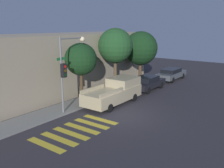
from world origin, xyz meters
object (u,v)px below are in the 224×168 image
Objects in this scene: sedan_near_corner at (147,83)px; tree_near_corner at (81,59)px; pickup_truck at (115,92)px; tree_far_end at (141,48)px; tree_midblock at (115,46)px; traffic_light_pole at (68,63)px; sedan_middle at (171,74)px.

sedan_near_corner is 7.51m from tree_near_corner.
tree_far_end is at bearing 15.80° from pickup_truck.
tree_midblock is 1.07× the size of tree_far_end.
tree_near_corner is at bearing 125.19° from pickup_truck.
pickup_truck is (3.65, -1.27, -2.53)m from traffic_light_pole.
sedan_middle is (5.58, 0.00, -0.01)m from sedan_near_corner.
pickup_truck is at bearing 180.00° from sedan_near_corner.
tree_midblock is at bearing 180.00° from tree_far_end.
sedan_middle is 8.78m from tree_midblock.
tree_near_corner reaches higher than pickup_truck.
tree_midblock reaches higher than pickup_truck.
tree_midblock is at bearing 0.00° from tree_near_corner.
tree_midblock is 4.53m from tree_far_end.
sedan_middle is 4.88m from tree_far_end.
sedan_middle is at bearing -15.20° from tree_midblock.
traffic_light_pole is 14.73m from sedan_middle.
traffic_light_pole is 11.16m from tree_far_end.
pickup_truck is at bearing 180.00° from sedan_middle.
tree_far_end is (8.97, 0.00, 0.20)m from tree_near_corner.
pickup_truck is 10.76m from sedan_middle.
pickup_truck is at bearing -54.81° from tree_near_corner.
tree_near_corner is 0.87× the size of tree_far_end.
pickup_truck is at bearing -144.59° from tree_midblock.
sedan_middle is at bearing -5.04° from traffic_light_pole.
tree_near_corner is 4.53m from tree_midblock.
sedan_near_corner is 0.90× the size of tree_near_corner.
tree_midblock is at bearing 7.26° from traffic_light_pole.
traffic_light_pole is 1.12× the size of sedan_middle.
pickup_truck is 0.99× the size of tree_far_end.
traffic_light_pole is 0.91× the size of tree_midblock.
tree_near_corner is at bearing -180.00° from tree_far_end.
tree_far_end is at bearing 0.00° from tree_near_corner.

